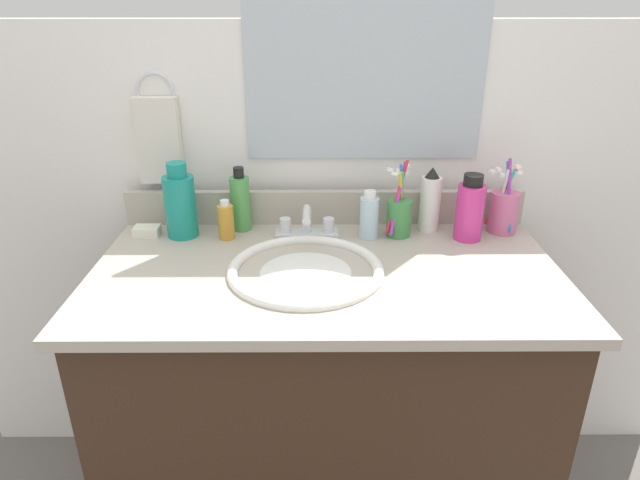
{
  "coord_description": "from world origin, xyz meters",
  "views": [
    {
      "loc": [
        -0.02,
        -1.1,
        1.35
      ],
      "look_at": [
        -0.01,
        0.0,
        0.86
      ],
      "focal_mm": 30.92,
      "sensor_mm": 36.0,
      "label": 1
    }
  ],
  "objects_px": {
    "hand_towel": "(159,141)",
    "bottle_soap_pink": "(470,210)",
    "bottle_toner_green": "(240,202)",
    "cup_green": "(399,214)",
    "soap_bar": "(147,231)",
    "bottle_mouthwash_teal": "(180,204)",
    "bottle_lotion_white": "(430,201)",
    "faucet": "(307,227)",
    "bottle_gel_clear": "(369,216)",
    "bottle_oil_amber": "(226,221)",
    "cup_pink": "(503,210)"
  },
  "relations": [
    {
      "from": "bottle_lotion_white",
      "to": "bottle_soap_pink",
      "type": "bearing_deg",
      "value": -33.91
    },
    {
      "from": "bottle_gel_clear",
      "to": "bottle_lotion_white",
      "type": "relative_size",
      "value": 0.74
    },
    {
      "from": "bottle_soap_pink",
      "to": "bottle_gel_clear",
      "type": "height_order",
      "value": "bottle_soap_pink"
    },
    {
      "from": "cup_pink",
      "to": "cup_green",
      "type": "bearing_deg",
      "value": -175.29
    },
    {
      "from": "hand_towel",
      "to": "bottle_soap_pink",
      "type": "height_order",
      "value": "hand_towel"
    },
    {
      "from": "bottle_toner_green",
      "to": "bottle_mouthwash_teal",
      "type": "xyz_separation_m",
      "value": [
        -0.14,
        -0.04,
        0.01
      ]
    },
    {
      "from": "hand_towel",
      "to": "bottle_toner_green",
      "type": "xyz_separation_m",
      "value": [
        0.21,
        -0.06,
        -0.15
      ]
    },
    {
      "from": "bottle_toner_green",
      "to": "cup_green",
      "type": "distance_m",
      "value": 0.41
    },
    {
      "from": "bottle_mouthwash_teal",
      "to": "bottle_lotion_white",
      "type": "xyz_separation_m",
      "value": [
        0.63,
        0.04,
        -0.01
      ]
    },
    {
      "from": "cup_green",
      "to": "soap_bar",
      "type": "distance_m",
      "value": 0.64
    },
    {
      "from": "bottle_mouthwash_teal",
      "to": "cup_pink",
      "type": "bearing_deg",
      "value": 1.48
    },
    {
      "from": "faucet",
      "to": "bottle_oil_amber",
      "type": "xyz_separation_m",
      "value": [
        -0.2,
        -0.01,
        0.02
      ]
    },
    {
      "from": "bottle_oil_amber",
      "to": "soap_bar",
      "type": "distance_m",
      "value": 0.21
    },
    {
      "from": "cup_green",
      "to": "hand_towel",
      "type": "bearing_deg",
      "value": 170.25
    },
    {
      "from": "bottle_oil_amber",
      "to": "bottle_lotion_white",
      "type": "bearing_deg",
      "value": 6.02
    },
    {
      "from": "bottle_lotion_white",
      "to": "cup_pink",
      "type": "relative_size",
      "value": 0.87
    },
    {
      "from": "bottle_toner_green",
      "to": "bottle_gel_clear",
      "type": "height_order",
      "value": "bottle_toner_green"
    },
    {
      "from": "bottle_lotion_white",
      "to": "hand_towel",
      "type": "bearing_deg",
      "value": 174.33
    },
    {
      "from": "bottle_toner_green",
      "to": "bottle_lotion_white",
      "type": "height_order",
      "value": "bottle_lotion_white"
    },
    {
      "from": "faucet",
      "to": "soap_bar",
      "type": "bearing_deg",
      "value": 178.38
    },
    {
      "from": "bottle_mouthwash_teal",
      "to": "bottle_gel_clear",
      "type": "relative_size",
      "value": 1.54
    },
    {
      "from": "bottle_lotion_white",
      "to": "cup_green",
      "type": "bearing_deg",
      "value": -156.63
    },
    {
      "from": "bottle_toner_green",
      "to": "bottle_lotion_white",
      "type": "bearing_deg",
      "value": -0.64
    },
    {
      "from": "hand_towel",
      "to": "faucet",
      "type": "xyz_separation_m",
      "value": [
        0.38,
        -0.12,
        -0.19
      ]
    },
    {
      "from": "hand_towel",
      "to": "soap_bar",
      "type": "height_order",
      "value": "hand_towel"
    },
    {
      "from": "bottle_toner_green",
      "to": "bottle_gel_clear",
      "type": "distance_m",
      "value": 0.33
    },
    {
      "from": "hand_towel",
      "to": "bottle_mouthwash_teal",
      "type": "distance_m",
      "value": 0.18
    },
    {
      "from": "bottle_toner_green",
      "to": "bottle_gel_clear",
      "type": "xyz_separation_m",
      "value": [
        0.33,
        -0.06,
        -0.02
      ]
    },
    {
      "from": "bottle_mouthwash_teal",
      "to": "bottle_soap_pink",
      "type": "distance_m",
      "value": 0.72
    },
    {
      "from": "hand_towel",
      "to": "bottle_gel_clear",
      "type": "relative_size",
      "value": 1.77
    },
    {
      "from": "bottle_lotion_white",
      "to": "cup_pink",
      "type": "bearing_deg",
      "value": -4.23
    },
    {
      "from": "bottle_soap_pink",
      "to": "bottle_oil_amber",
      "type": "height_order",
      "value": "bottle_soap_pink"
    },
    {
      "from": "bottle_soap_pink",
      "to": "bottle_oil_amber",
      "type": "xyz_separation_m",
      "value": [
        -0.61,
        0.0,
        -0.03
      ]
    },
    {
      "from": "hand_towel",
      "to": "bottle_mouthwash_teal",
      "type": "xyz_separation_m",
      "value": [
        0.06,
        -0.1,
        -0.13
      ]
    },
    {
      "from": "bottle_mouthwash_teal",
      "to": "soap_bar",
      "type": "relative_size",
      "value": 2.98
    },
    {
      "from": "bottle_soap_pink",
      "to": "faucet",
      "type": "bearing_deg",
      "value": 178.35
    },
    {
      "from": "faucet",
      "to": "bottle_lotion_white",
      "type": "distance_m",
      "value": 0.32
    },
    {
      "from": "cup_green",
      "to": "soap_bar",
      "type": "bearing_deg",
      "value": 179.96
    },
    {
      "from": "faucet",
      "to": "hand_towel",
      "type": "bearing_deg",
      "value": 162.99
    },
    {
      "from": "bottle_mouthwash_teal",
      "to": "soap_bar",
      "type": "bearing_deg",
      "value": -179.57
    },
    {
      "from": "bottle_lotion_white",
      "to": "cup_pink",
      "type": "distance_m",
      "value": 0.19
    },
    {
      "from": "bottle_soap_pink",
      "to": "bottle_lotion_white",
      "type": "relative_size",
      "value": 0.99
    },
    {
      "from": "bottle_gel_clear",
      "to": "bottle_lotion_white",
      "type": "distance_m",
      "value": 0.17
    },
    {
      "from": "soap_bar",
      "to": "bottle_toner_green",
      "type": "bearing_deg",
      "value": 9.87
    },
    {
      "from": "bottle_oil_amber",
      "to": "cup_green",
      "type": "distance_m",
      "value": 0.43
    },
    {
      "from": "bottle_soap_pink",
      "to": "hand_towel",
      "type": "bearing_deg",
      "value": 170.73
    },
    {
      "from": "faucet",
      "to": "soap_bar",
      "type": "height_order",
      "value": "faucet"
    },
    {
      "from": "bottle_toner_green",
      "to": "bottle_soap_pink",
      "type": "relative_size",
      "value": 1.0
    },
    {
      "from": "bottle_soap_pink",
      "to": "cup_pink",
      "type": "height_order",
      "value": "cup_pink"
    },
    {
      "from": "hand_towel",
      "to": "bottle_soap_pink",
      "type": "relative_size",
      "value": 1.31
    }
  ]
}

